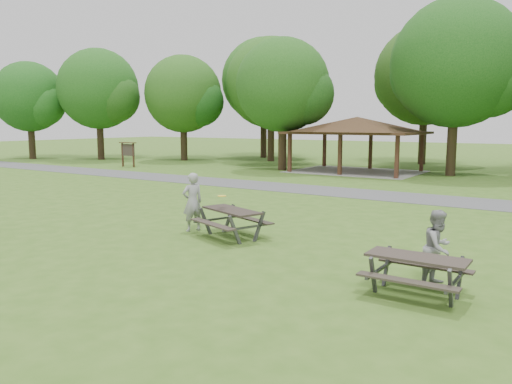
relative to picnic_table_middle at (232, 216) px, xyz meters
The scene contains 17 objects.
ground 3.37m from the picnic_table_middle, 101.23° to the right, with size 160.00×160.00×0.00m, color #3C631C.
asphalt_path 10.79m from the picnic_table_middle, 93.43° to the left, with size 120.00×3.20×0.02m, color #4D4D50.
pavilion 21.40m from the picnic_table_middle, 102.61° to the left, with size 8.60×7.01×3.76m.
notice_board 25.38m from the picnic_table_middle, 144.45° to the left, with size 1.60×0.30×1.88m.
tree_row_a 34.62m from the picnic_table_middle, 146.67° to the left, with size 7.56×7.20×9.97m.
tree_row_b 31.41m from the picnic_table_middle, 134.06° to the left, with size 7.14×6.80×9.28m.
tree_row_c 30.18m from the picnic_table_middle, 119.44° to the left, with size 8.19×7.80×10.67m.
tree_row_d 22.12m from the picnic_table_middle, 116.38° to the left, with size 6.93×6.60×9.27m.
tree_row_e 22.68m from the picnic_table_middle, 86.18° to the left, with size 8.40×8.00×11.02m.
tree_deep_a 34.75m from the picnic_table_middle, 120.93° to the left, with size 8.40×8.00×11.38m.
tree_deep_b 30.53m from the picnic_table_middle, 94.88° to the left, with size 8.40×8.00×11.13m.
tree_flank_left 38.31m from the picnic_table_middle, 155.46° to the left, with size 6.72×6.40×8.93m.
picnic_table_middle is the anchor object (origin of this frame).
picnic_table_far 6.26m from the picnic_table_middle, 18.69° to the right, with size 1.89×1.54×0.82m.
frisbee_in_flight 0.66m from the picnic_table_middle, 156.53° to the right, with size 0.32×0.32×0.02m.
frisbee_thrower 1.59m from the picnic_table_middle, behind, with size 0.67×0.44×1.83m, color #969698.
frisbee_catcher 6.20m from the picnic_table_middle, 10.06° to the right, with size 0.77×0.60×1.59m, color gray.
Camera 1 is at (9.16, -8.31, 3.36)m, focal length 35.00 mm.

